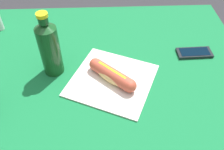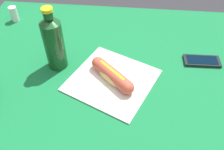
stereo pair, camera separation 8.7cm
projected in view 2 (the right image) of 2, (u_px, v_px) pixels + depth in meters
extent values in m
cylinder|color=brown|center=(34.00, 69.00, 1.50)|extent=(0.07, 0.07, 0.71)
cylinder|color=brown|center=(192.00, 80.00, 1.43)|extent=(0.07, 0.07, 0.71)
cube|color=brown|center=(101.00, 77.00, 0.93)|extent=(1.11, 0.92, 0.03)
cube|color=#146B38|center=(101.00, 74.00, 0.92)|extent=(1.17, 0.98, 0.00)
cube|color=silver|center=(112.00, 80.00, 0.89)|extent=(0.37, 0.37, 0.01)
ellipsoid|color=#DBB26B|center=(112.00, 76.00, 0.88)|extent=(0.15, 0.15, 0.04)
cylinder|color=#BC4C38|center=(112.00, 75.00, 0.87)|extent=(0.15, 0.15, 0.05)
sphere|color=#BC4C38|center=(128.00, 88.00, 0.83)|extent=(0.05, 0.05, 0.05)
sphere|color=#BC4C38|center=(98.00, 63.00, 0.92)|extent=(0.05, 0.05, 0.05)
cube|color=yellow|center=(112.00, 70.00, 0.86)|extent=(0.10, 0.09, 0.00)
cube|color=black|center=(202.00, 61.00, 0.96)|extent=(0.14, 0.07, 0.01)
cube|color=black|center=(202.00, 60.00, 0.96)|extent=(0.12, 0.05, 0.00)
cylinder|color=#14471E|center=(55.00, 46.00, 0.89)|extent=(0.07, 0.07, 0.19)
cone|color=#14471E|center=(49.00, 21.00, 0.81)|extent=(0.07, 0.07, 0.02)
cylinder|color=#14471E|center=(48.00, 15.00, 0.79)|extent=(0.03, 0.03, 0.02)
cylinder|color=yellow|center=(47.00, 10.00, 0.78)|extent=(0.04, 0.04, 0.01)
cylinder|color=silver|center=(14.00, 14.00, 1.15)|extent=(0.04, 0.04, 0.07)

